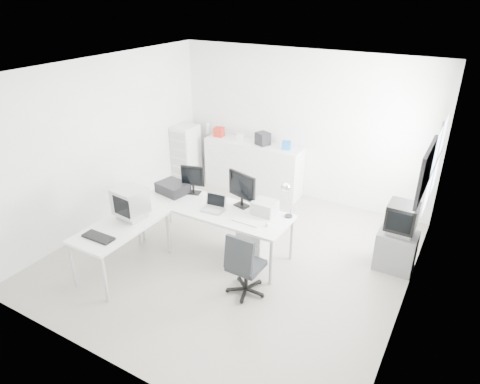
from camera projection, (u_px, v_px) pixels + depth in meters
The scene contains 30 objects.
floor at pixel (234, 255), 6.66m from camera, with size 5.00×5.00×0.01m, color beige.
ceiling at pixel (232, 71), 5.43m from camera, with size 5.00×5.00×0.01m, color white.
back_wall at pixel (301, 126), 7.99m from camera, with size 5.00×0.02×2.80m, color white.
left_wall at pixel (105, 143), 7.17m from camera, with size 0.02×5.00×2.80m, color white.
right_wall at pixel (419, 215), 4.92m from camera, with size 0.02×5.00×2.80m, color white.
window at pixel (436, 164), 5.78m from camera, with size 0.02×1.20×1.10m, color white, non-canonical shape.
wall_picture at pixel (426, 171), 4.79m from camera, with size 0.04×0.90×0.60m, color black, non-canonical shape.
main_desk at pixel (214, 229), 6.63m from camera, with size 2.40×0.80×0.75m, color silver, non-canonical shape.
side_desk at pixel (123, 247), 6.16m from camera, with size 0.70×1.40×0.75m, color silver, non-canonical shape.
drawer_pedestal at pixel (256, 243), 6.39m from camera, with size 0.40×0.50×0.60m, color silver.
inkjet_printer at pixel (173, 188), 6.89m from camera, with size 0.48×0.37×0.17m, color black.
lcd_monitor_small at pixel (193, 179), 6.81m from camera, with size 0.39×0.22×0.48m, color black, non-canonical shape.
lcd_monitor_large at pixel (242, 190), 6.39m from camera, with size 0.53×0.21×0.55m, color black, non-canonical shape.
laptop at pixel (213, 205), 6.32m from camera, with size 0.31×0.32×0.21m, color #B7B7BA, non-canonical shape.
white_keyboard at pixel (246, 222), 6.06m from camera, with size 0.41×0.13×0.02m, color silver.
white_mouse at pixel (267, 224), 5.95m from camera, with size 0.06×0.06×0.06m, color silver.
laser_printer at pixel (265, 207), 6.26m from camera, with size 0.34×0.29×0.19m, color #A5A5A5.
desk_lamp at pixel (289, 201), 6.10m from camera, with size 0.17×0.17×0.52m, color silver, non-canonical shape.
crt_monitor at pixel (131, 205), 6.10m from camera, with size 0.36×0.36×0.41m, color #B7B7BA, non-canonical shape.
black_keyboard at pixel (98, 237), 5.68m from camera, with size 0.45×0.18×0.03m, color black.
office_chair at pixel (246, 263), 5.65m from camera, with size 0.55×0.55×0.95m, color #292A2E, non-canonical shape.
tv_cabinet at pixel (396, 250), 6.23m from camera, with size 0.54×0.45×0.59m, color slate.
crt_tv at pixel (402, 219), 6.00m from camera, with size 0.50×0.48×0.45m, color black, non-canonical shape.
sideboard at pixel (253, 166), 8.57m from camera, with size 2.00×0.50×1.00m, color silver.
clutter_box_a at pixel (219, 132), 8.67m from camera, with size 0.19×0.17×0.19m, color #B42519.
clutter_box_b at pixel (240, 137), 8.46m from camera, with size 0.13×0.11×0.13m, color silver.
clutter_box_c at pixel (263, 139), 8.21m from camera, with size 0.24×0.22×0.24m, color black.
clutter_box_d at pixel (286, 145), 8.01m from camera, with size 0.15×0.13×0.15m, color #1862AD.
clutter_bottle at pixel (208, 128), 8.83m from camera, with size 0.07×0.07×0.22m, color silver.
filing_cabinet at pixel (186, 154), 8.90m from camera, with size 0.42×0.51×1.21m, color silver.
Camera 1 is at (2.86, -4.77, 3.79)m, focal length 32.00 mm.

